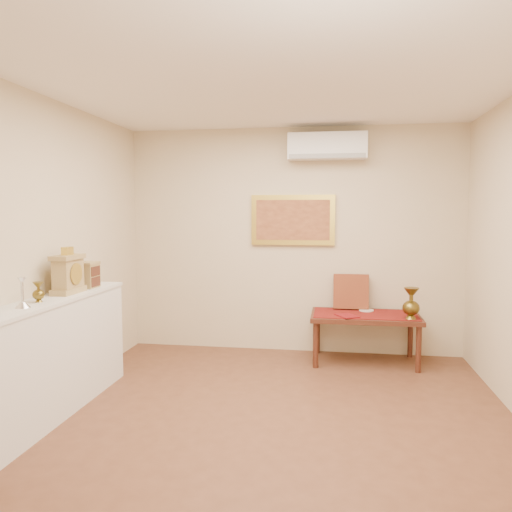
% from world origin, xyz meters
% --- Properties ---
extents(floor, '(4.50, 4.50, 0.00)m').
position_xyz_m(floor, '(0.00, 0.00, 0.00)').
color(floor, brown).
rests_on(floor, ground).
extents(ceiling, '(4.50, 4.50, 0.00)m').
position_xyz_m(ceiling, '(0.00, 0.00, 2.70)').
color(ceiling, white).
rests_on(ceiling, ground).
extents(wall_back, '(4.00, 0.02, 2.70)m').
position_xyz_m(wall_back, '(0.00, 2.25, 1.35)').
color(wall_back, beige).
rests_on(wall_back, ground).
extents(wall_front, '(4.00, 0.02, 2.70)m').
position_xyz_m(wall_front, '(0.00, -2.25, 1.35)').
color(wall_front, beige).
rests_on(wall_front, ground).
extents(wall_left, '(0.02, 4.50, 2.70)m').
position_xyz_m(wall_left, '(-2.00, 0.00, 1.35)').
color(wall_left, beige).
rests_on(wall_left, ground).
extents(candlestick, '(0.11, 0.11, 0.23)m').
position_xyz_m(candlestick, '(-1.80, -0.41, 1.10)').
color(candlestick, silver).
rests_on(candlestick, display_ledge).
extents(brass_urn_small, '(0.09, 0.09, 0.21)m').
position_xyz_m(brass_urn_small, '(-1.82, -0.17, 1.09)').
color(brass_urn_small, brown).
rests_on(brass_urn_small, display_ledge).
extents(table_cloth, '(1.14, 0.59, 0.01)m').
position_xyz_m(table_cloth, '(0.85, 1.88, 0.55)').
color(table_cloth, maroon).
rests_on(table_cloth, low_table).
extents(brass_urn_tall, '(0.18, 0.18, 0.41)m').
position_xyz_m(brass_urn_tall, '(1.31, 1.67, 0.76)').
color(brass_urn_tall, brown).
rests_on(brass_urn_tall, table_cloth).
extents(plate, '(0.17, 0.17, 0.01)m').
position_xyz_m(plate, '(0.87, 2.04, 0.56)').
color(plate, silver).
rests_on(plate, table_cloth).
extents(menu, '(0.28, 0.31, 0.01)m').
position_xyz_m(menu, '(0.64, 1.70, 0.56)').
color(menu, maroon).
rests_on(menu, table_cloth).
extents(cushion, '(0.41, 0.18, 0.42)m').
position_xyz_m(cushion, '(0.70, 2.14, 0.76)').
color(cushion, '#5C1213').
rests_on(cushion, table_cloth).
extents(display_ledge, '(0.37, 2.02, 0.98)m').
position_xyz_m(display_ledge, '(-1.82, 0.00, 0.49)').
color(display_ledge, silver).
rests_on(display_ledge, floor).
extents(mantel_clock, '(0.17, 0.36, 0.41)m').
position_xyz_m(mantel_clock, '(-1.81, 0.27, 1.15)').
color(mantel_clock, tan).
rests_on(mantel_clock, display_ledge).
extents(wooden_chest, '(0.16, 0.21, 0.24)m').
position_xyz_m(wooden_chest, '(-1.80, 0.60, 1.10)').
color(wooden_chest, tan).
rests_on(wooden_chest, display_ledge).
extents(low_table, '(1.20, 0.70, 0.55)m').
position_xyz_m(low_table, '(0.85, 1.88, 0.48)').
color(low_table, '#4B2216').
rests_on(low_table, floor).
extents(painting, '(1.00, 0.06, 0.60)m').
position_xyz_m(painting, '(0.00, 2.22, 1.60)').
color(painting, gold).
rests_on(painting, wall_back).
extents(ac_unit, '(0.90, 0.25, 0.30)m').
position_xyz_m(ac_unit, '(0.40, 2.12, 2.45)').
color(ac_unit, silver).
rests_on(ac_unit, wall_back).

